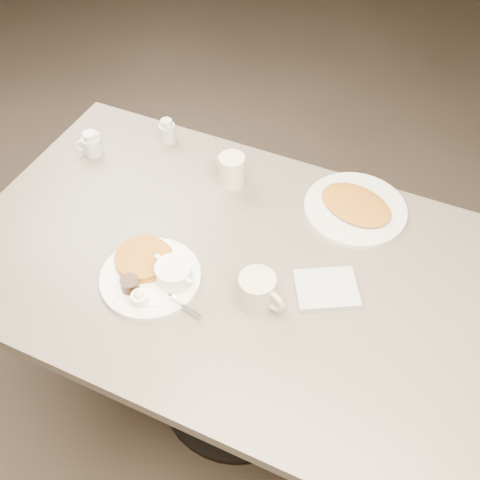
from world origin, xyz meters
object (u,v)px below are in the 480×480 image
at_px(diner_table, 237,299).
at_px(coffee_mug_near, 258,290).
at_px(main_plate, 154,273).
at_px(hash_plate, 355,207).
at_px(coffee_mug_far, 231,170).
at_px(creamer_left, 92,144).
at_px(creamer_right, 167,131).

height_order(diner_table, coffee_mug_near, coffee_mug_near).
height_order(main_plate, hash_plate, main_plate).
xyz_separation_m(main_plate, coffee_mug_near, (0.27, 0.04, 0.02)).
relative_size(coffee_mug_far, creamer_left, 1.43).
relative_size(main_plate, coffee_mug_far, 2.88).
relative_size(diner_table, creamer_right, 18.75).
height_order(diner_table, hash_plate, hash_plate).
relative_size(creamer_left, hash_plate, 0.22).
height_order(coffee_mug_far, creamer_right, coffee_mug_far).
relative_size(coffee_mug_near, creamer_left, 1.68).
bearing_deg(coffee_mug_near, creamer_left, 156.26).
xyz_separation_m(creamer_right, hash_plate, (0.65, -0.06, -0.02)).
bearing_deg(diner_table, creamer_right, 138.21).
bearing_deg(coffee_mug_far, main_plate, -94.26).
bearing_deg(diner_table, creamer_left, 160.24).
distance_m(main_plate, creamer_right, 0.56).
relative_size(diner_table, hash_plate, 4.05).
xyz_separation_m(coffee_mug_far, creamer_left, (-0.46, -0.06, -0.01)).
height_order(diner_table, main_plate, main_plate).
bearing_deg(creamer_left, coffee_mug_near, -23.74).
xyz_separation_m(main_plate, hash_plate, (0.40, 0.45, -0.01)).
height_order(diner_table, creamer_right, creamer_right).
bearing_deg(creamer_right, creamer_left, -140.03).
distance_m(coffee_mug_far, hash_plate, 0.38).
height_order(main_plate, creamer_left, creamer_left).
bearing_deg(hash_plate, creamer_left, -173.25).
xyz_separation_m(main_plate, creamer_left, (-0.43, 0.35, 0.01)).
bearing_deg(coffee_mug_near, main_plate, -170.76).
height_order(coffee_mug_near, creamer_right, coffee_mug_near).
distance_m(diner_table, coffee_mug_far, 0.38).
bearing_deg(coffee_mug_far, diner_table, -62.52).
distance_m(creamer_left, hash_plate, 0.84).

